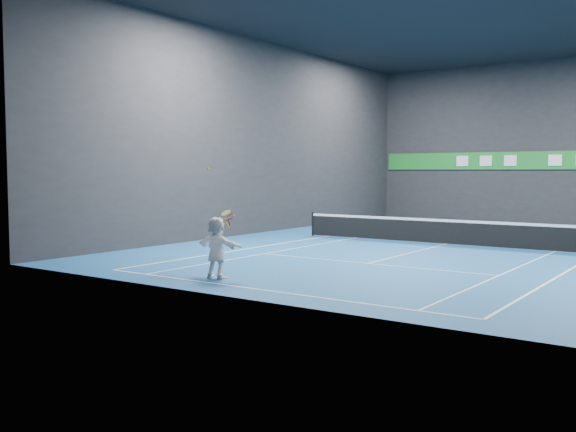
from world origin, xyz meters
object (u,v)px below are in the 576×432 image
Objects in this scene: tennis_ball at (208,169)px; tennis_racket at (229,218)px; player at (217,248)px; tennis_net at (444,231)px.

tennis_ball is 1.47m from tennis_racket.
player is 0.91m from tennis_racket.
tennis_net is 11.34m from tennis_racket.
tennis_racket reaches higher than tennis_net.
tennis_racket is (-1.64, -11.17, 1.12)m from tennis_net.
player is 26.06× the size of tennis_ball.
tennis_net is (2.31, 11.23, -2.42)m from tennis_ball.
player is 2.14m from tennis_ball.
tennis_ball is 0.12× the size of tennis_racket.
tennis_ball is at bearing -174.65° from tennis_racket.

